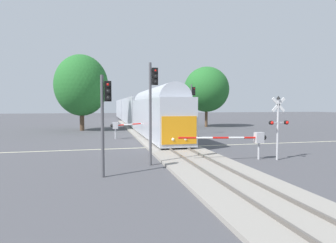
{
  "coord_description": "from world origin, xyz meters",
  "views": [
    {
      "loc": [
        -5.75,
        -23.54,
        3.59
      ],
      "look_at": [
        0.56,
        3.35,
        2.0
      ],
      "focal_mm": 30.29,
      "sensor_mm": 36.0,
      "label": 1
    }
  ],
  "objects": [
    {
      "name": "ground_plane",
      "position": [
        0.0,
        0.0,
        0.0
      ],
      "size": [
        220.0,
        220.0,
        0.0
      ],
      "primitive_type": "plane",
      "color": "#47474C"
    },
    {
      "name": "road_centre_stripe",
      "position": [
        0.0,
        0.0,
        0.0
      ],
      "size": [
        44.0,
        0.2,
        0.01
      ],
      "color": "beige",
      "rests_on": "ground"
    },
    {
      "name": "railway_track",
      "position": [
        0.0,
        0.0,
        0.1
      ],
      "size": [
        4.4,
        80.0,
        0.32
      ],
      "color": "gray",
      "rests_on": "ground"
    },
    {
      "name": "commuter_train",
      "position": [
        0.0,
        27.21,
        2.74
      ],
      "size": [
        3.04,
        64.31,
        5.16
      ],
      "color": "#B2B7C1",
      "rests_on": "railway_track"
    },
    {
      "name": "crossing_gate_near",
      "position": [
        3.66,
        -6.8,
        1.4
      ],
      "size": [
        6.07,
        0.4,
        1.8
      ],
      "color": "#B7B7BC",
      "rests_on": "ground"
    },
    {
      "name": "crossing_signal_mast",
      "position": [
        5.44,
        -7.29,
        2.56
      ],
      "size": [
        1.36,
        0.44,
        4.2
      ],
      "color": "#B2B2B7",
      "rests_on": "ground"
    },
    {
      "name": "crossing_gate_far",
      "position": [
        -3.87,
        6.8,
        1.42
      ],
      "size": [
        5.12,
        0.4,
        1.8
      ],
      "color": "#B7B7BC",
      "rests_on": "ground"
    },
    {
      "name": "traffic_signal_near_left",
      "position": [
        -5.58,
        -9.25,
        3.41
      ],
      "size": [
        0.53,
        0.38,
        5.08
      ],
      "color": "#4C4C51",
      "rests_on": "ground"
    },
    {
      "name": "traffic_signal_far_side",
      "position": [
        5.06,
        9.44,
        4.07
      ],
      "size": [
        0.53,
        0.38,
        6.1
      ],
      "color": "#4C4C51",
      "rests_on": "ground"
    },
    {
      "name": "traffic_signal_median",
      "position": [
        -2.82,
        -7.02,
        4.06
      ],
      "size": [
        0.53,
        0.38,
        6.09
      ],
      "color": "#4C4C51",
      "rests_on": "ground"
    },
    {
      "name": "oak_behind_train",
      "position": [
        -8.47,
        18.24,
        6.38
      ],
      "size": [
        7.42,
        7.42,
        10.68
      ],
      "color": "#4C3828",
      "rests_on": "ground"
    },
    {
      "name": "oak_far_right",
      "position": [
        11.19,
        20.79,
        6.21
      ],
      "size": [
        7.41,
        7.41,
        9.93
      ],
      "color": "brown",
      "rests_on": "ground"
    }
  ]
}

